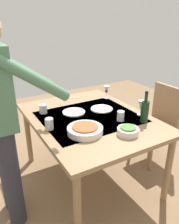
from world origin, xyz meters
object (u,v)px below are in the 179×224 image
object	(u,v)px
wine_glass_right	(106,90)
water_cup_near_right	(121,116)
dining_table	(89,123)
chair_near	(159,119)
serving_bowl_pasta	(85,130)
water_cup_far_left	(49,124)
wine_bottle	(145,111)
dinner_plate_far	(102,109)
dinner_plate_near	(74,112)
person_server	(2,116)
water_cup_near_left	(43,109)
side_bowl_salad	(128,131)
wine_glass_left	(141,105)

from	to	relation	value
wine_glass_right	water_cup_near_right	size ratio (longest dim) A/B	1.60
dining_table	chair_near	distance (m)	0.93
chair_near	wine_glass_right	xyz separation A→B (m)	(0.43, 0.48, 0.32)
serving_bowl_pasta	water_cup_far_left	bearing A→B (deg)	46.52
wine_bottle	dinner_plate_far	distance (m)	0.49
dining_table	dinner_plate_near	world-z (taller)	dinner_plate_near
serving_bowl_pasta	wine_glass_right	bearing A→B (deg)	-45.26
wine_bottle	serving_bowl_pasta	xyz separation A→B (m)	(0.08, 0.58, -0.08)
dining_table	wine_glass_right	bearing A→B (deg)	-50.44
water_cup_near_right	serving_bowl_pasta	distance (m)	0.41
person_server	water_cup_near_right	bearing A→B (deg)	-98.33
chair_near	person_server	size ratio (longest dim) A/B	0.54
wine_bottle	wine_glass_right	distance (m)	0.72
wine_bottle	water_cup_near_right	xyz separation A→B (m)	(0.13, 0.17, -0.06)
dining_table	dinner_plate_far	bearing A→B (deg)	-64.46
water_cup_near_left	dinner_plate_far	distance (m)	0.61
wine_bottle	water_cup_far_left	bearing A→B (deg)	69.69
water_cup_near_left	dinner_plate_near	size ratio (longest dim) A/B	0.40
wine_bottle	water_cup_near_left	distance (m)	1.00
person_server	serving_bowl_pasta	distance (m)	0.66
dining_table	water_cup_near_left	world-z (taller)	water_cup_near_left
chair_near	person_server	distance (m)	1.77
wine_bottle	serving_bowl_pasta	size ratio (longest dim) A/B	0.99
water_cup_near_left	serving_bowl_pasta	distance (m)	0.60
wine_bottle	wine_glass_right	world-z (taller)	wine_bottle
serving_bowl_pasta	person_server	bearing A→B (deg)	71.79
water_cup_near_left	serving_bowl_pasta	world-z (taller)	water_cup_near_left
side_bowl_salad	dinner_plate_near	distance (m)	0.66
person_server	wine_glass_right	xyz separation A→B (m)	(0.44, -1.24, -0.12)
water_cup_near_left	water_cup_far_left	bearing A→B (deg)	169.08
chair_near	dinner_plate_near	size ratio (longest dim) A/B	3.96
side_bowl_salad	wine_bottle	bearing A→B (deg)	-68.14
water_cup_near_right	dinner_plate_near	size ratio (longest dim) A/B	0.41
wine_bottle	serving_bowl_pasta	distance (m)	0.59
serving_bowl_pasta	side_bowl_salad	size ratio (longest dim) A/B	1.67
water_cup_near_left	water_cup_far_left	distance (m)	0.37
chair_near	water_cup_far_left	xyz separation A→B (m)	(0.01, 1.35, 0.26)
dining_table	person_server	world-z (taller)	person_server
serving_bowl_pasta	side_bowl_salad	world-z (taller)	same
dinner_plate_far	person_server	bearing A→B (deg)	99.71
chair_near	water_cup_far_left	distance (m)	1.38
wine_glass_right	chair_near	bearing A→B (deg)	-131.83
dining_table	wine_glass_left	distance (m)	0.54
water_cup_far_left	serving_bowl_pasta	size ratio (longest dim) A/B	0.34
chair_near	water_cup_far_left	size ratio (longest dim) A/B	9.02
wine_glass_right	dinner_plate_far	world-z (taller)	wine_glass_right
wine_glass_left	dinner_plate_far	world-z (taller)	wine_glass_left
side_bowl_salad	dinner_plate_near	xyz separation A→B (m)	(0.63, 0.19, -0.03)
serving_bowl_pasta	dining_table	bearing A→B (deg)	-36.41
water_cup_near_left	person_server	bearing A→B (deg)	131.30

